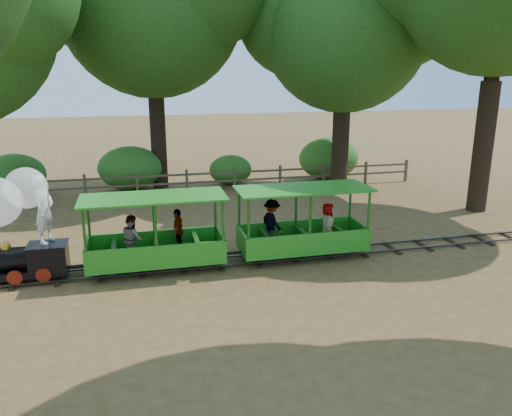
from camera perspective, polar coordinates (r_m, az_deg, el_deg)
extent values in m
plane|color=olive|center=(13.49, 0.05, -6.08)|extent=(90.00, 90.00, 0.00)
cube|color=#3F3D3A|center=(13.19, 0.36, -6.25)|extent=(22.00, 0.05, 0.05)
cube|color=#3F3D3A|center=(13.73, -0.25, -5.34)|extent=(22.00, 0.05, 0.05)
cube|color=#382314|center=(13.48, 0.05, -5.98)|extent=(0.12, 1.00, 0.05)
cube|color=#382314|center=(13.30, -21.56, -7.45)|extent=(0.12, 1.00, 0.05)
cube|color=#382314|center=(15.37, 18.52, -4.05)|extent=(0.12, 1.00, 0.05)
cube|color=black|center=(13.36, -25.15, -6.60)|extent=(2.13, 0.68, 0.17)
cylinder|color=black|center=(13.32, -26.76, -5.23)|extent=(1.35, 0.54, 0.54)
sphere|color=gold|center=(13.21, -26.71, -4.04)|extent=(0.25, 0.25, 0.25)
cube|color=black|center=(13.12, -22.64, -5.05)|extent=(0.87, 0.68, 0.53)
cube|color=black|center=(13.03, -22.77, -3.88)|extent=(0.92, 0.74, 0.04)
cylinder|color=maroon|center=(13.07, -25.85, -7.18)|extent=(0.35, 0.06, 0.35)
cylinder|color=maroon|center=(13.70, -25.28, -6.08)|extent=(0.35, 0.06, 0.35)
cylinder|color=maroon|center=(12.94, -23.12, -7.07)|extent=(0.35, 0.06, 0.35)
cylinder|color=maroon|center=(13.58, -22.67, -5.96)|extent=(0.35, 0.06, 0.35)
sphere|color=white|center=(12.87, -24.80, 2.09)|extent=(0.97, 0.97, 0.97)
imported|color=white|center=(12.92, -23.07, -0.12)|extent=(0.60, 0.71, 1.66)
cube|color=#27901F|center=(13.04, -11.28, -5.66)|extent=(3.42, 1.31, 0.10)
cube|color=#1C5D15|center=(13.09, -11.25, -6.16)|extent=(3.07, 0.50, 0.14)
cube|color=#27901F|center=(12.36, -11.21, -5.37)|extent=(3.42, 0.06, 0.50)
cube|color=#27901F|center=(13.52, -11.47, -3.55)|extent=(3.42, 0.06, 0.50)
cube|color=#27901F|center=(12.56, -11.67, 1.19)|extent=(3.57, 1.46, 0.05)
cylinder|color=#1C5D15|center=(12.27, -18.96, -3.61)|extent=(0.07, 0.07, 1.61)
cylinder|color=#1C5D15|center=(13.40, -18.55, -1.97)|extent=(0.07, 0.07, 1.61)
cylinder|color=#1C5D15|center=(12.37, -3.79, -2.62)|extent=(0.07, 0.07, 1.61)
cylinder|color=#1C5D15|center=(13.48, -4.67, -1.08)|extent=(0.07, 0.07, 1.61)
cube|color=#1C5D15|center=(12.97, -15.88, -4.91)|extent=(0.12, 1.11, 0.40)
cube|color=#1C5D15|center=(12.95, -11.34, -4.63)|extent=(0.12, 1.11, 0.40)
cube|color=#1C5D15|center=(13.02, -6.82, -4.32)|extent=(0.12, 1.11, 0.40)
cylinder|color=black|center=(12.77, -16.12, -6.85)|extent=(0.28, 0.06, 0.28)
cylinder|color=black|center=(13.41, -16.02, -5.76)|extent=(0.28, 0.06, 0.28)
cylinder|color=black|center=(12.83, -6.28, -6.20)|extent=(0.28, 0.06, 0.28)
cylinder|color=black|center=(13.46, -6.67, -5.14)|extent=(0.28, 0.06, 0.28)
imported|color=gray|center=(12.64, -13.96, -3.39)|extent=(0.65, 0.72, 1.20)
imported|color=gray|center=(13.14, -8.88, -2.50)|extent=(0.49, 0.73, 1.14)
cube|color=#27901F|center=(13.71, 5.28, -4.34)|extent=(3.42, 1.31, 0.10)
cube|color=#1C5D15|center=(13.76, 5.27, -4.81)|extent=(3.07, 0.50, 0.14)
cube|color=#27901F|center=(13.07, 6.18, -3.99)|extent=(3.42, 0.06, 0.50)
cube|color=#27901F|center=(14.16, 4.51, -2.38)|extent=(3.42, 0.06, 0.50)
cube|color=#27901F|center=(13.25, 5.45, 2.20)|extent=(3.57, 1.46, 0.05)
cylinder|color=#1C5D15|center=(12.49, -0.84, -2.40)|extent=(0.07, 0.07, 1.61)
cylinder|color=#1C5D15|center=(13.59, -1.95, -0.90)|extent=(0.07, 0.07, 1.61)
cylinder|color=#1C5D15|center=(13.55, 12.71, -1.34)|extent=(0.07, 0.07, 1.61)
cylinder|color=#1C5D15|center=(14.58, 10.67, -0.02)|extent=(0.07, 0.07, 1.61)
cube|color=#1C5D15|center=(13.35, 1.13, -3.70)|extent=(0.12, 1.11, 0.40)
cube|color=#1C5D15|center=(13.63, 5.31, -3.35)|extent=(0.12, 1.11, 0.40)
cube|color=#1C5D15|center=(13.98, 9.29, -3.00)|extent=(0.12, 1.11, 0.40)
cylinder|color=black|center=(13.13, 1.21, -5.57)|extent=(0.28, 0.06, 0.28)
cylinder|color=black|center=(13.75, 0.48, -4.57)|extent=(0.28, 0.06, 0.28)
cylinder|color=black|center=(13.82, 10.04, -4.71)|extent=(0.28, 0.06, 0.28)
cylinder|color=black|center=(14.41, 8.96, -3.81)|extent=(0.28, 0.06, 0.28)
imported|color=gray|center=(13.52, 1.83, -1.58)|extent=(0.70, 0.91, 1.24)
imported|color=gray|center=(13.57, 8.17, -1.84)|extent=(0.57, 0.67, 1.16)
cylinder|color=#2D2116|center=(21.89, -11.09, 7.59)|extent=(0.66, 0.66, 4.07)
cylinder|color=#2D2116|center=(21.69, -11.55, 15.98)|extent=(0.50, 0.50, 2.33)
sphere|color=#1F4916|center=(21.84, -11.90, 21.97)|extent=(7.48, 7.48, 7.48)
cylinder|color=#2D2116|center=(21.66, 9.60, 6.87)|extent=(0.72, 0.72, 3.54)
cylinder|color=#2D2116|center=(21.42, 9.94, 14.23)|extent=(0.54, 0.54, 2.02)
sphere|color=#1F4916|center=(21.48, 10.21, 19.61)|extent=(6.71, 6.71, 6.71)
sphere|color=#1F4916|center=(21.38, 15.91, 21.56)|extent=(5.03, 5.03, 5.03)
sphere|color=#1F4916|center=(22.09, 5.14, 21.41)|extent=(5.37, 5.37, 5.37)
cylinder|color=#2D2116|center=(19.51, 24.52, 6.29)|extent=(0.68, 0.68, 4.59)
cylinder|color=#2D2116|center=(19.35, 25.77, 16.86)|extent=(0.51, 0.51, 2.62)
cube|color=brown|center=(21.05, -24.36, 1.91)|extent=(0.10, 0.10, 1.00)
cube|color=brown|center=(20.77, -18.94, 2.29)|extent=(0.10, 0.10, 1.00)
cube|color=brown|center=(20.67, -13.42, 2.66)|extent=(0.10, 0.10, 1.00)
cube|color=brown|center=(20.76, -7.90, 3.00)|extent=(0.10, 0.10, 1.00)
cube|color=brown|center=(21.04, -2.47, 3.30)|extent=(0.10, 0.10, 1.00)
cube|color=brown|center=(21.51, 2.77, 3.57)|extent=(0.10, 0.10, 1.00)
cube|color=brown|center=(22.15, 7.75, 3.80)|extent=(0.10, 0.10, 1.00)
cube|color=brown|center=(22.95, 12.42, 3.98)|extent=(0.10, 0.10, 1.00)
cube|color=brown|center=(23.88, 16.76, 4.13)|extent=(0.10, 0.10, 1.00)
cube|color=brown|center=(20.82, -5.19, 3.96)|extent=(18.00, 0.06, 0.08)
cube|color=brown|center=(20.89, -5.16, 3.02)|extent=(18.00, 0.06, 0.08)
ellipsoid|color=#2D6B1E|center=(22.39, -25.91, 3.42)|extent=(2.47, 1.90, 1.71)
ellipsoid|color=#2D6B1E|center=(21.85, -14.20, 4.44)|extent=(2.68, 2.06, 1.85)
ellipsoid|color=#2D6B1E|center=(22.28, -2.94, 4.40)|extent=(1.90, 1.46, 1.31)
ellipsoid|color=#2D6B1E|center=(23.51, 8.31, 5.65)|extent=(2.83, 2.18, 1.96)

